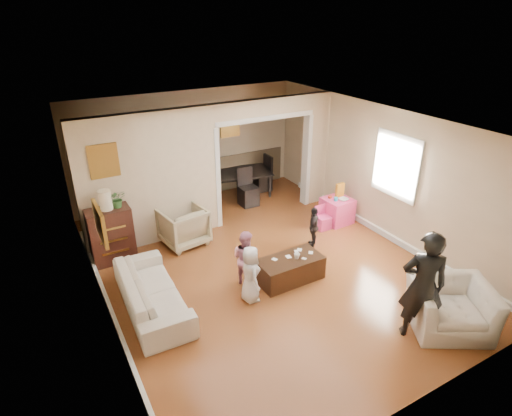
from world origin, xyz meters
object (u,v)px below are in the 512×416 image
dresser (111,235)px  child_toddler (314,227)px  play_table (337,210)px  sofa (152,292)px  table_lamp (105,200)px  adult_person (423,286)px  dining_table (236,184)px  child_kneel_a (250,274)px  child_kneel_b (245,258)px  coffee_cup (297,256)px  armchair_back (183,226)px  coffee_table (290,269)px  armchair_front (450,307)px  cyan_cup (336,199)px

dresser → child_toddler: 3.80m
play_table → sofa: bearing=-168.5°
table_lamp → adult_person: (3.30, -4.13, -0.39)m
dresser → child_toddler: dresser is taller
play_table → adult_person: bearing=-111.2°
dining_table → child_kneel_a: size_ratio=1.79×
table_lamp → child_kneel_b: 2.66m
child_toddler → coffee_cup: bearing=-0.7°
armchair_back → coffee_table: 2.37m
dresser → child_kneel_b: dresser is taller
armchair_front → adult_person: bearing=-161.6°
armchair_front → child_kneel_b: child_kneel_b is taller
child_kneel_b → armchair_back: bearing=-7.1°
cyan_cup → coffee_cup: bearing=-145.4°
table_lamp → cyan_cup: bearing=-10.9°
cyan_cup → child_kneel_a: 3.18m
adult_person → child_toddler: size_ratio=2.04×
dresser → armchair_back: bearing=-2.1°
armchair_front → child_toddler: 2.89m
sofa → child_toddler: (3.33, 0.33, 0.11)m
play_table → dining_table: size_ratio=0.33×
sofa → dresser: 1.73m
play_table → child_kneel_b: (-2.80, -1.01, 0.22)m
sofa → armchair_back: size_ratio=2.43×
armchair_front → play_table: armchair_front is taller
table_lamp → coffee_cup: size_ratio=3.53×
coffee_table → play_table: bearing=32.0°
armchair_front → cyan_cup: bearing=110.0°
cyan_cup → child_kneel_b: bearing=-160.4°
dresser → dining_table: (3.33, 1.56, -0.22)m
coffee_table → adult_person: 2.25m
coffee_cup → dining_table: 3.81m
adult_person → child_kneel_b: bearing=-20.5°
sofa → play_table: sofa is taller
coffee_table → adult_person: (0.81, -2.01, 0.63)m
dining_table → adult_person: adult_person is taller
child_kneel_a → dresser: bearing=45.0°
armchair_front → dining_table: size_ratio=0.64×
cyan_cup → coffee_table: bearing=-147.8°
armchair_back → table_lamp: size_ratio=2.32×
coffee_table → coffee_cup: bearing=-26.6°
coffee_cup → cyan_cup: (1.90, 1.31, 0.12)m
child_kneel_a → child_toddler: (1.90, 0.90, -0.07)m
table_lamp → play_table: table_lamp is taller
cyan_cup → table_lamp: bearing=169.1°
play_table → child_toddler: 1.20m
dresser → dining_table: bearing=25.1°
child_kneel_a → coffee_table: bearing=-70.8°
play_table → dining_table: (-1.26, 2.37, 0.03)m
coffee_table → sofa: bearing=169.4°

